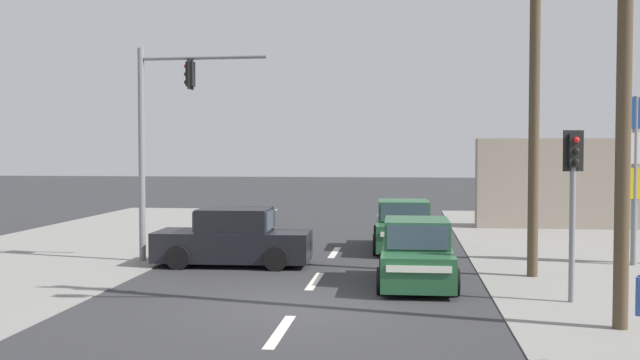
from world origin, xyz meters
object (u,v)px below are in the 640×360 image
Objects in this scene: traffic_signal_mast at (160,126)px; sedan_oncoming_near at (403,228)px; hatchback_oncoming_mid at (417,255)px; utility_pole_midground_right at (534,88)px; sedan_kerbside_parked at (233,240)px; pedestal_signal_right_kerb at (573,186)px; utility_pole_foreground_right at (618,6)px.

traffic_signal_mast reaches higher than sedan_oncoming_near.
hatchback_oncoming_mid is 6.17m from sedan_oncoming_near.
traffic_signal_mast is 8.26m from hatchback_oncoming_mid.
utility_pole_midground_right reaches higher than sedan_oncoming_near.
sedan_oncoming_near is (-0.33, 6.16, 0.00)m from hatchback_oncoming_mid.
utility_pole_midground_right reaches higher than hatchback_oncoming_mid.
traffic_signal_mast is at bearing 170.40° from sedan_kerbside_parked.
pedestal_signal_right_kerb is (0.27, -3.12, -2.25)m from utility_pole_midground_right.
sedan_oncoming_near is at bearing 93.03° from hatchback_oncoming_mid.
hatchback_oncoming_mid is at bearing 130.44° from utility_pole_foreground_right.
hatchback_oncoming_mid is at bearing -86.97° from sedan_oncoming_near.
pedestal_signal_right_kerb is 8.75m from sedan_oncoming_near.
utility_pole_foreground_right is at bearing -84.70° from utility_pole_midground_right.
utility_pole_midground_right is at bearing -7.93° from traffic_signal_mast.
pedestal_signal_right_kerb is 9.23m from sedan_kerbside_parked.
sedan_oncoming_near reaches higher than hatchback_oncoming_mid.
utility_pole_midground_right is at bearing 95.30° from utility_pole_foreground_right.
pedestal_signal_right_kerb is at bearing -66.15° from sedan_oncoming_near.
utility_pole_midground_right is 2.06× the size of sedan_oncoming_near.
pedestal_signal_right_kerb reaches higher than sedan_oncoming_near.
traffic_signal_mast is 1.64× the size of hatchback_oncoming_mid.
utility_pole_foreground_right is 5.49m from utility_pole_midground_right.
utility_pole_midground_right is 2.49× the size of pedestal_signal_right_kerb.
traffic_signal_mast is 3.83m from sedan_kerbside_parked.
hatchback_oncoming_mid is (-2.87, -1.43, -3.96)m from utility_pole_midground_right.
utility_pole_foreground_right is 12.60m from traffic_signal_mast.
sedan_kerbside_parked and sedan_oncoming_near have the same top height.
sedan_oncoming_near is at bearing 110.07° from utility_pole_foreground_right.
utility_pole_foreground_right is 7.17m from hatchback_oncoming_mid.
utility_pole_foreground_right is 11.84m from sedan_oncoming_near.
utility_pole_midground_right reaches higher than pedestal_signal_right_kerb.
pedestal_signal_right_kerb is at bearing -28.22° from hatchback_oncoming_mid.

